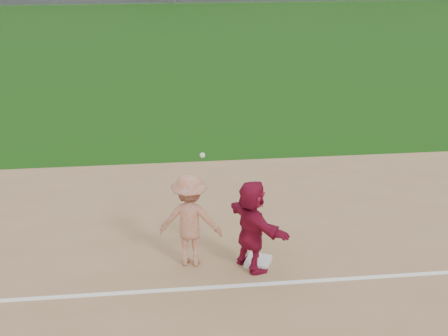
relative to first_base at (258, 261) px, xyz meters
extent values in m
plane|color=#16430D|center=(-0.47, 0.13, -0.07)|extent=(160.00, 160.00, 0.00)
cube|color=white|center=(-0.47, -0.67, -0.04)|extent=(60.00, 0.10, 0.01)
cube|color=silver|center=(0.00, 0.00, 0.00)|extent=(0.58, 0.58, 0.10)
imported|color=maroon|center=(-0.15, -0.10, 0.82)|extent=(1.21, 1.67, 1.74)
imported|color=#9E9EA1|center=(-1.24, 0.18, 0.85)|extent=(1.26, 0.87, 1.79)
sphere|color=silver|center=(-0.99, 0.33, 2.05)|extent=(0.10, 0.10, 0.10)
camera|label=1|loc=(-1.60, -8.84, 5.72)|focal=45.00mm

